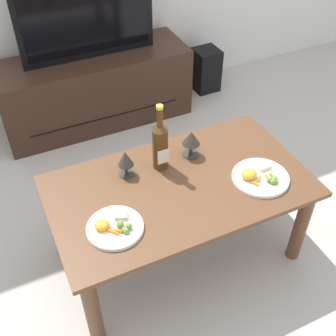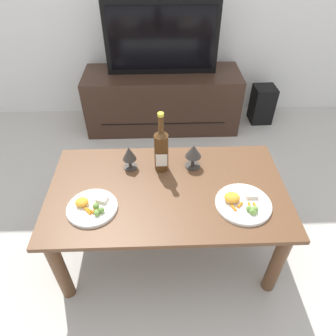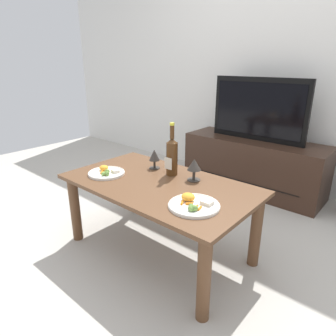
# 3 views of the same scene
# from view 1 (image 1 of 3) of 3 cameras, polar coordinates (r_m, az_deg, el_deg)

# --- Properties ---
(ground_plane) EXTENTS (6.40, 6.40, 0.00)m
(ground_plane) POSITION_cam_1_polar(r_m,az_deg,el_deg) (2.41, 1.36, -10.99)
(ground_plane) COLOR #B7B2A8
(dining_table) EXTENTS (1.24, 0.70, 0.51)m
(dining_table) POSITION_cam_1_polar(r_m,az_deg,el_deg) (2.09, 1.54, -4.01)
(dining_table) COLOR brown
(dining_table) RESTS_ON ground_plane
(tv_stand) EXTENTS (1.37, 0.47, 0.52)m
(tv_stand) POSITION_cam_1_polar(r_m,az_deg,el_deg) (3.24, -9.60, 10.34)
(tv_stand) COLOR #382319
(tv_stand) RESTS_ON ground_plane
(tv_screen) EXTENTS (0.92, 0.05, 0.58)m
(tv_screen) POSITION_cam_1_polar(r_m,az_deg,el_deg) (2.99, -10.84, 19.40)
(tv_screen) COLOR black
(tv_screen) RESTS_ON tv_stand
(floor_speaker) EXTENTS (0.20, 0.20, 0.35)m
(floor_speaker) POSITION_cam_1_polar(r_m,az_deg,el_deg) (3.63, 5.07, 12.93)
(floor_speaker) COLOR black
(floor_speaker) RESTS_ON ground_plane
(wine_bottle) EXTENTS (0.08, 0.08, 0.36)m
(wine_bottle) POSITION_cam_1_polar(r_m,az_deg,el_deg) (2.04, -1.05, 3.22)
(wine_bottle) COLOR #4C2D14
(wine_bottle) RESTS_ON dining_table
(goblet_left) EXTENTS (0.08, 0.08, 0.14)m
(goblet_left) POSITION_cam_1_polar(r_m,az_deg,el_deg) (2.03, -5.70, 1.11)
(goblet_left) COLOR #38332D
(goblet_left) RESTS_ON dining_table
(goblet_right) EXTENTS (0.09, 0.09, 0.15)m
(goblet_right) POSITION_cam_1_polar(r_m,az_deg,el_deg) (2.14, 3.12, 3.84)
(goblet_right) COLOR #38332D
(goblet_right) RESTS_ON dining_table
(dinner_plate_left) EXTENTS (0.25, 0.25, 0.05)m
(dinner_plate_left) POSITION_cam_1_polar(r_m,az_deg,el_deg) (1.85, -7.12, -7.80)
(dinner_plate_left) COLOR white
(dinner_plate_left) RESTS_ON dining_table
(dinner_plate_right) EXTENTS (0.28, 0.28, 0.05)m
(dinner_plate_right) POSITION_cam_1_polar(r_m,az_deg,el_deg) (2.10, 12.19, -1.15)
(dinner_plate_right) COLOR white
(dinner_plate_right) RESTS_ON dining_table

